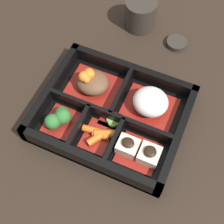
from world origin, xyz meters
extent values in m
plane|color=black|center=(0.00, 0.00, 0.00)|extent=(3.00, 3.00, 0.00)
cube|color=black|center=(0.00, 0.00, 0.01)|extent=(0.28, 0.23, 0.01)
cube|color=black|center=(0.00, -0.11, 0.02)|extent=(0.28, 0.01, 0.04)
cube|color=black|center=(0.00, 0.11, 0.02)|extent=(0.28, 0.01, 0.04)
cube|color=black|center=(-0.13, 0.00, 0.02)|extent=(0.01, 0.23, 0.04)
cube|color=black|center=(0.13, 0.00, 0.02)|extent=(0.01, 0.23, 0.04)
cube|color=black|center=(0.00, -0.01, 0.02)|extent=(0.25, 0.01, 0.04)
cube|color=black|center=(-0.04, -0.05, 0.02)|extent=(0.01, 0.09, 0.04)
cube|color=black|center=(0.03, -0.05, 0.02)|extent=(0.01, 0.09, 0.04)
cube|color=black|center=(0.00, 0.04, 0.02)|extent=(0.01, 0.11, 0.04)
cube|color=maroon|center=(-0.06, 0.04, 0.01)|extent=(0.10, 0.09, 0.01)
ellipsoid|color=brown|center=(-0.06, 0.04, 0.03)|extent=(0.07, 0.06, 0.03)
sphere|color=orange|center=(-0.08, 0.04, 0.05)|extent=(0.02, 0.02, 0.02)
sphere|color=orange|center=(-0.07, 0.03, 0.05)|extent=(0.02, 0.02, 0.02)
sphere|color=orange|center=(-0.07, 0.05, 0.05)|extent=(0.02, 0.02, 0.02)
cube|color=maroon|center=(0.06, 0.04, 0.01)|extent=(0.10, 0.09, 0.01)
ellipsoid|color=silver|center=(0.06, 0.04, 0.04)|extent=(0.07, 0.06, 0.05)
cube|color=maroon|center=(-0.08, -0.05, 0.01)|extent=(0.06, 0.07, 0.01)
sphere|color=#2D6B2D|center=(-0.09, -0.07, 0.03)|extent=(0.03, 0.03, 0.03)
sphere|color=#2D6B2D|center=(-0.09, -0.05, 0.03)|extent=(0.03, 0.03, 0.03)
sphere|color=#2D6B2D|center=(-0.08, -0.05, 0.03)|extent=(0.03, 0.03, 0.03)
sphere|color=#2D6B2D|center=(-0.08, -0.05, 0.03)|extent=(0.03, 0.03, 0.03)
sphere|color=#2D6B2D|center=(-0.09, -0.04, 0.03)|extent=(0.03, 0.03, 0.03)
cube|color=maroon|center=(-0.01, -0.05, 0.01)|extent=(0.05, 0.07, 0.01)
cylinder|color=#D1661E|center=(-0.01, -0.06, 0.02)|extent=(0.03, 0.04, 0.01)
cylinder|color=#D1661E|center=(0.01, -0.05, 0.02)|extent=(0.04, 0.03, 0.02)
cylinder|color=#D1661E|center=(0.00, -0.05, 0.02)|extent=(0.03, 0.02, 0.01)
cylinder|color=#D1661E|center=(-0.02, -0.05, 0.02)|extent=(0.04, 0.02, 0.01)
cube|color=maroon|center=(0.08, -0.05, 0.01)|extent=(0.07, 0.07, 0.01)
cube|color=beige|center=(0.05, -0.05, 0.03)|extent=(0.04, 0.03, 0.02)
ellipsoid|color=black|center=(0.05, -0.05, 0.04)|extent=(0.02, 0.02, 0.01)
cube|color=beige|center=(0.10, -0.05, 0.03)|extent=(0.04, 0.04, 0.02)
ellipsoid|color=black|center=(0.10, -0.05, 0.04)|extent=(0.02, 0.02, 0.01)
cube|color=maroon|center=(0.00, -0.01, 0.01)|extent=(0.04, 0.04, 0.01)
cylinder|color=#75A84C|center=(0.01, -0.01, 0.02)|extent=(0.02, 0.02, 0.01)
cylinder|color=#75A84C|center=(0.01, -0.02, 0.02)|extent=(0.02, 0.02, 0.00)
cylinder|color=#75A84C|center=(0.01, -0.01, 0.02)|extent=(0.02, 0.02, 0.01)
cylinder|color=#2D2823|center=(-0.04, 0.26, 0.03)|extent=(0.07, 0.07, 0.07)
cylinder|color=#597A38|center=(-0.04, 0.26, 0.06)|extent=(0.06, 0.06, 0.01)
cylinder|color=#2D2823|center=(0.06, 0.23, 0.01)|extent=(0.05, 0.05, 0.01)
cylinder|color=black|center=(0.06, 0.23, 0.01)|extent=(0.03, 0.03, 0.00)
camera|label=1|loc=(0.12, -0.27, 0.55)|focal=50.00mm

